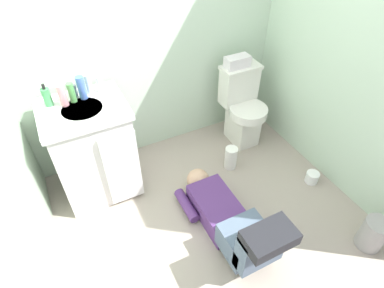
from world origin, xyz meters
name	(u,v)px	position (x,y,z in m)	size (l,w,h in m)	color
ground_plane	(211,218)	(0.00, 0.00, -0.02)	(2.73, 3.03, 0.04)	#9F9184
wall_back	(150,18)	(0.00, 1.06, 1.20)	(2.39, 0.08, 2.40)	beige
wall_right	(372,42)	(1.16, 0.00, 1.20)	(0.08, 2.03, 2.40)	beige
toilet	(242,107)	(0.72, 0.72, 0.37)	(0.36, 0.46, 0.75)	silver
vanity_cabinet	(94,150)	(-0.67, 0.69, 0.42)	(0.60, 0.53, 0.82)	silver
faucet	(75,91)	(-0.68, 0.84, 0.87)	(0.02, 0.02, 0.10)	silver
person_plumber	(231,220)	(0.04, -0.20, 0.18)	(0.39, 1.06, 0.52)	#512D6B
tissue_box	(237,62)	(0.67, 0.81, 0.80)	(0.22, 0.11, 0.10)	silver
soap_dispenser	(47,97)	(-0.87, 0.82, 0.89)	(0.06, 0.06, 0.17)	#429355
bottle_pink	(62,95)	(-0.77, 0.77, 0.90)	(0.05, 0.05, 0.16)	pink
bottle_green	(72,93)	(-0.71, 0.79, 0.89)	(0.05, 0.05, 0.14)	#509A4F
bottle_blue	(82,88)	(-0.63, 0.80, 0.90)	(0.06, 0.06, 0.17)	#4568BA
bottle_clear	(88,84)	(-0.58, 0.85, 0.89)	(0.04, 0.04, 0.15)	silver
bottle_white	(100,84)	(-0.50, 0.83, 0.88)	(0.05, 0.05, 0.12)	white
trash_can	(373,234)	(0.90, -0.72, 0.13)	(0.18, 0.18, 0.25)	gray
paper_towel_roll	(231,158)	(0.42, 0.40, 0.11)	(0.11, 0.11, 0.22)	white
toilet_paper_roll	(312,177)	(0.96, -0.07, 0.05)	(0.11, 0.11, 0.10)	white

